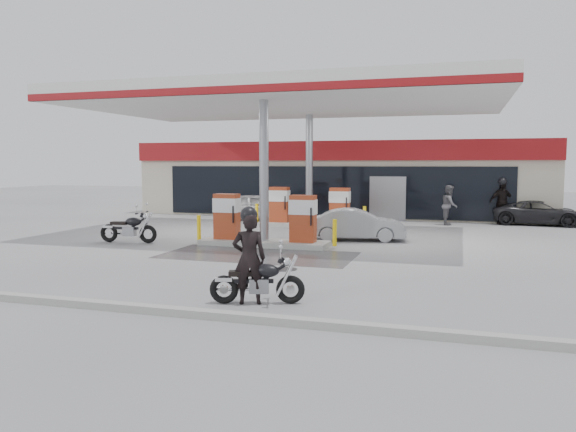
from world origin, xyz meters
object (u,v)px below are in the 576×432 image
at_px(attendant, 449,205).
at_px(hatchback_silver, 357,225).
at_px(parked_car_left, 256,201).
at_px(parked_car_right, 539,213).
at_px(biker_walking, 502,203).
at_px(sedan_white, 259,207).
at_px(pump_island_near, 264,225).
at_px(parked_motorcycle, 129,229).
at_px(biker_main, 249,258).
at_px(pump_island_far, 309,211).
at_px(main_motorcycle, 259,282).

relative_size(attendant, hatchback_silver, 0.52).
height_order(attendant, parked_car_left, attendant).
relative_size(parked_car_right, biker_walking, 1.99).
relative_size(sedan_white, biker_walking, 1.95).
bearing_deg(attendant, sedan_white, 92.32).
bearing_deg(sedan_white, attendant, -95.43).
distance_m(pump_island_near, sedan_white, 8.81).
height_order(attendant, parked_car_right, attendant).
distance_m(attendant, parked_car_right, 4.19).
relative_size(pump_island_near, parked_car_left, 1.11).
distance_m(parked_motorcycle, hatchback_silver, 8.29).
xyz_separation_m(biker_main, hatchback_silver, (0.39, 10.04, -0.35)).
xyz_separation_m(pump_island_far, sedan_white, (-3.22, 2.20, -0.03)).
xyz_separation_m(pump_island_near, pump_island_far, (0.00, 6.00, 0.00)).
height_order(biker_main, parked_car_left, biker_main).
bearing_deg(hatchback_silver, parked_car_left, 26.83).
xyz_separation_m(parked_car_left, biker_walking, (13.10, -2.20, 0.35)).
height_order(hatchback_silver, parked_car_left, parked_car_left).
relative_size(main_motorcycle, biker_walking, 0.93).
distance_m(biker_main, sedan_white, 16.94).
bearing_deg(parked_car_left, attendant, -125.47).
xyz_separation_m(pump_island_near, parked_car_right, (10.00, 10.00, -0.14)).
bearing_deg(parked_car_right, pump_island_far, 116.28).
relative_size(main_motorcycle, sedan_white, 0.48).
bearing_deg(attendant, pump_island_far, 113.62).
relative_size(biker_main, parked_car_right, 0.46).
xyz_separation_m(pump_island_near, biker_main, (2.45, -7.76, 0.22)).
relative_size(pump_island_near, hatchback_silver, 1.45).
relative_size(biker_main, parked_motorcycle, 0.86).
xyz_separation_m(pump_island_far, attendant, (6.00, 2.80, 0.22)).
relative_size(pump_island_far, sedan_white, 1.30).
bearing_deg(parked_motorcycle, parked_car_right, 29.65).
bearing_deg(attendant, main_motorcycle, 167.05).
bearing_deg(parked_car_left, parked_motorcycle, 160.59).
xyz_separation_m(pump_island_far, parked_motorcycle, (-4.87, -6.79, -0.21)).
height_order(main_motorcycle, parked_motorcycle, parked_motorcycle).
xyz_separation_m(biker_main, parked_motorcycle, (-7.32, 6.97, -0.44)).
relative_size(pump_island_far, parked_car_right, 1.26).
height_order(pump_island_far, main_motorcycle, pump_island_far).
height_order(parked_motorcycle, hatchback_silver, hatchback_silver).
bearing_deg(parked_motorcycle, attendant, 35.10).
bearing_deg(parked_motorcycle, biker_main, -49.93).
distance_m(biker_main, parked_car_right, 19.30).
xyz_separation_m(pump_island_far, main_motorcycle, (2.63, -13.70, -0.27)).
bearing_deg(biker_main, pump_island_near, -94.82).
height_order(pump_island_near, hatchback_silver, pump_island_near).
height_order(parked_motorcycle, sedan_white, sedan_white).
height_order(sedan_white, attendant, attendant).
distance_m(main_motorcycle, attendant, 16.85).
distance_m(pump_island_far, hatchback_silver, 4.68).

